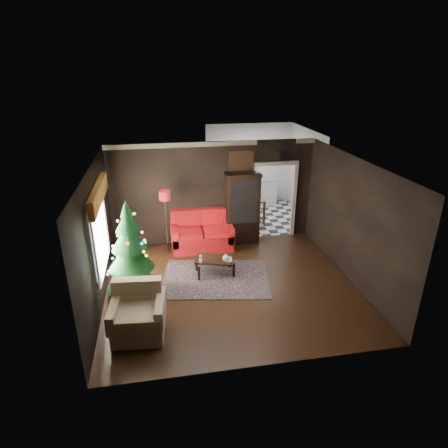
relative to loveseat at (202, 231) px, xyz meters
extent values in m
plane|color=black|center=(0.40, -2.05, -0.50)|extent=(5.50, 5.50, 0.00)
plane|color=white|center=(0.40, -2.05, 2.30)|extent=(5.50, 5.50, 0.00)
plane|color=black|center=(0.40, 0.45, 0.90)|extent=(5.50, 0.00, 5.50)
plane|color=black|center=(0.40, -4.55, 0.90)|extent=(5.50, 0.00, 5.50)
plane|color=black|center=(-2.35, -2.05, 0.90)|extent=(0.00, 5.50, 5.50)
plane|color=black|center=(3.15, -2.05, 0.90)|extent=(0.00, 5.50, 5.50)
cube|color=white|center=(-2.31, -1.85, 0.95)|extent=(0.05, 1.60, 1.40)
cube|color=#A66529|center=(-2.23, -1.85, 1.77)|extent=(0.12, 2.10, 0.35)
plane|color=silver|center=(2.10, 1.95, -0.50)|extent=(3.00, 3.00, 0.00)
cube|color=white|center=(2.10, 3.40, 1.20)|extent=(0.70, 0.06, 0.70)
cube|color=#3C2535|center=(0.12, -1.66, -0.49)|extent=(2.71, 2.17, 0.01)
cylinder|color=white|center=(-0.20, -1.34, -0.06)|extent=(0.09, 0.09, 0.06)
cylinder|color=white|center=(-0.23, -1.56, -0.05)|extent=(0.08, 0.08, 0.07)
imported|color=#947B5C|center=(0.36, -1.57, 0.02)|extent=(0.16, 0.04, 0.22)
cylinder|color=white|center=(2.35, 0.40, 1.88)|extent=(0.32, 0.32, 0.06)
cube|color=#C6803F|center=(1.15, 0.41, 1.75)|extent=(0.62, 0.05, 0.52)
cube|color=white|center=(2.10, 3.15, -0.05)|extent=(1.80, 0.60, 0.90)
camera|label=1|loc=(-1.05, -9.26, 4.11)|focal=30.45mm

